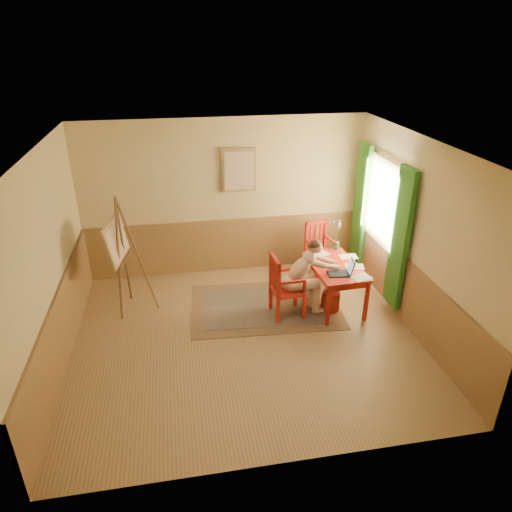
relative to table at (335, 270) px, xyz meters
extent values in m
cube|color=#A38159|center=(-1.55, -0.66, -0.64)|extent=(5.00, 4.50, 0.02)
cube|color=white|center=(-1.55, -0.66, 2.18)|extent=(5.00, 4.50, 0.02)
cube|color=#DBC285|center=(-1.55, 1.60, 0.77)|extent=(5.00, 0.02, 2.80)
cube|color=#DBC285|center=(-1.55, -2.92, 0.77)|extent=(5.00, 0.02, 2.80)
cube|color=#DBC285|center=(-4.06, -0.66, 0.77)|extent=(0.02, 4.50, 2.80)
cube|color=#DBC285|center=(0.96, -0.66, 0.77)|extent=(0.02, 4.50, 2.80)
cube|color=#997448|center=(-1.55, 1.57, -0.13)|extent=(5.00, 0.04, 1.00)
cube|color=#997448|center=(-4.03, -0.66, -0.13)|extent=(0.04, 4.50, 1.00)
cube|color=#997448|center=(0.93, -0.66, -0.13)|extent=(0.04, 4.50, 1.00)
cube|color=white|center=(0.92, 0.44, 0.92)|extent=(0.02, 1.00, 1.30)
cube|color=tan|center=(0.90, 0.44, 0.92)|extent=(0.03, 1.12, 1.42)
cube|color=green|center=(0.85, -0.34, 0.62)|extent=(0.08, 0.45, 2.20)
cube|color=green|center=(0.85, 1.22, 0.62)|extent=(0.08, 0.45, 2.20)
cube|color=tan|center=(-1.30, 1.55, 1.27)|extent=(0.60, 0.04, 0.76)
cube|color=beige|center=(-1.30, 1.52, 1.27)|extent=(0.50, 0.02, 0.66)
cube|color=#8C7251|center=(-1.10, 0.12, -0.62)|extent=(2.50, 1.76, 0.01)
cube|color=#171932|center=(-1.10, 0.12, -0.62)|extent=(2.08, 1.33, 0.01)
cube|color=#B32A1E|center=(0.00, 0.00, 0.07)|extent=(0.79, 1.24, 0.04)
cube|color=#B32A1E|center=(0.00, 0.00, 0.00)|extent=(0.68, 1.13, 0.10)
cube|color=#B32A1E|center=(-0.28, -0.57, -0.29)|extent=(0.06, 0.06, 0.68)
cube|color=#B32A1E|center=(0.34, -0.53, -0.29)|extent=(0.06, 0.06, 0.68)
cube|color=#B32A1E|center=(-0.34, 0.53, -0.29)|extent=(0.06, 0.06, 0.68)
cube|color=#B32A1E|center=(0.28, 0.57, -0.29)|extent=(0.06, 0.06, 0.68)
cube|color=#B32A1E|center=(-0.81, -0.16, -0.19)|extent=(0.51, 0.49, 0.05)
cube|color=#B32A1E|center=(-1.00, -0.37, -0.42)|extent=(0.06, 0.06, 0.42)
cube|color=#B32A1E|center=(-0.58, -0.34, -0.42)|extent=(0.06, 0.06, 0.42)
cube|color=#B32A1E|center=(-1.03, 0.03, -0.42)|extent=(0.06, 0.06, 0.42)
cube|color=#B32A1E|center=(-0.61, 0.06, -0.42)|extent=(0.06, 0.06, 0.42)
cube|color=#B32A1E|center=(-1.00, -0.37, 0.12)|extent=(0.06, 0.06, 0.57)
cube|color=#B32A1E|center=(-1.03, 0.03, 0.12)|extent=(0.06, 0.06, 0.57)
cube|color=#B32A1E|center=(-1.02, -0.17, 0.37)|extent=(0.09, 0.46, 0.06)
cube|color=#B32A1E|center=(-1.01, -0.27, 0.10)|extent=(0.03, 0.05, 0.46)
cube|color=#B32A1E|center=(-1.02, -0.17, 0.10)|extent=(0.03, 0.05, 0.46)
cube|color=#B32A1E|center=(-1.03, -0.07, 0.10)|extent=(0.03, 0.05, 0.46)
cube|color=#B32A1E|center=(-0.79, -0.36, 0.06)|extent=(0.42, 0.07, 0.04)
cube|color=#B32A1E|center=(-0.59, -0.34, -0.05)|extent=(0.04, 0.04, 0.23)
cube|color=#B32A1E|center=(-0.82, 0.04, 0.06)|extent=(0.42, 0.07, 0.04)
cube|color=#B32A1E|center=(-0.62, 0.06, -0.05)|extent=(0.04, 0.04, 0.23)
cube|color=#B32A1E|center=(0.10, 1.00, -0.20)|extent=(0.54, 0.56, 0.05)
cube|color=#B32A1E|center=(-0.14, 1.15, -0.43)|extent=(0.06, 0.06, 0.41)
cube|color=#B32A1E|center=(-0.04, 0.75, -0.43)|extent=(0.06, 0.06, 0.41)
cube|color=#B32A1E|center=(0.24, 1.25, -0.43)|extent=(0.06, 0.06, 0.41)
cube|color=#B32A1E|center=(0.34, 0.85, -0.43)|extent=(0.06, 0.06, 0.41)
cube|color=#B32A1E|center=(-0.14, 1.15, 0.10)|extent=(0.06, 0.06, 0.56)
cube|color=#B32A1E|center=(0.24, 1.25, 0.10)|extent=(0.06, 0.06, 0.56)
cube|color=#B32A1E|center=(0.05, 1.20, 0.35)|extent=(0.44, 0.16, 0.06)
cube|color=#B32A1E|center=(-0.05, 1.18, 0.09)|extent=(0.05, 0.04, 0.45)
cube|color=#B32A1E|center=(0.05, 1.20, 0.09)|extent=(0.05, 0.04, 0.45)
cube|color=#B32A1E|center=(0.14, 1.23, 0.09)|extent=(0.05, 0.04, 0.45)
cube|color=#B32A1E|center=(-0.09, 0.95, 0.05)|extent=(0.14, 0.41, 0.04)
cube|color=#B32A1E|center=(-0.05, 0.76, -0.07)|extent=(0.05, 0.05, 0.22)
cube|color=#B32A1E|center=(0.29, 1.05, 0.05)|extent=(0.14, 0.41, 0.04)
cube|color=#B32A1E|center=(0.34, 0.86, -0.07)|extent=(0.05, 0.05, 0.22)
ellipsoid|color=beige|center=(-0.77, -0.14, -0.08)|extent=(0.31, 0.37, 0.22)
cylinder|color=beige|center=(-0.55, -0.21, -0.09)|extent=(0.45, 0.19, 0.16)
cylinder|color=beige|center=(-0.57, -0.04, -0.09)|extent=(0.45, 0.19, 0.16)
cylinder|color=beige|center=(-0.35, -0.20, -0.35)|extent=(0.12, 0.12, 0.50)
cylinder|color=beige|center=(-0.36, -0.02, -0.35)|extent=(0.12, 0.12, 0.50)
cube|color=beige|center=(-0.29, -0.19, -0.59)|extent=(0.21, 0.10, 0.07)
cube|color=beige|center=(-0.30, -0.02, -0.59)|extent=(0.21, 0.10, 0.07)
ellipsoid|color=beige|center=(-0.62, -0.13, 0.14)|extent=(0.50, 0.32, 0.52)
ellipsoid|color=beige|center=(-0.48, -0.12, 0.33)|extent=(0.22, 0.31, 0.18)
sphere|color=beige|center=(-0.37, -0.11, 0.49)|extent=(0.21, 0.21, 0.20)
ellipsoid|color=#50251B|center=(-0.39, -0.11, 0.55)|extent=(0.20, 0.21, 0.14)
sphere|color=#50251B|center=(-0.47, -0.12, 0.53)|extent=(0.11, 0.11, 0.10)
cylinder|color=beige|center=(-0.37, -0.26, 0.27)|extent=(0.22, 0.09, 0.15)
cylinder|color=beige|center=(-0.15, -0.22, 0.19)|extent=(0.30, 0.16, 0.17)
sphere|color=beige|center=(-0.28, -0.26, 0.24)|extent=(0.09, 0.09, 0.09)
sphere|color=beige|center=(-0.03, -0.18, 0.14)|extent=(0.08, 0.08, 0.07)
cylinder|color=beige|center=(-0.39, 0.03, 0.27)|extent=(0.23, 0.13, 0.15)
cylinder|color=beige|center=(-0.17, 0.03, 0.19)|extent=(0.30, 0.12, 0.17)
sphere|color=beige|center=(-0.30, 0.05, 0.24)|extent=(0.09, 0.09, 0.09)
sphere|color=beige|center=(-0.04, 0.01, 0.14)|extent=(0.08, 0.08, 0.07)
cube|color=#1E2338|center=(-0.05, -0.29, 0.10)|extent=(0.35, 0.27, 0.02)
cube|color=#2D3342|center=(-0.05, -0.29, 0.10)|extent=(0.30, 0.21, 0.00)
cube|color=#1E2338|center=(0.14, -0.31, 0.22)|extent=(0.09, 0.24, 0.22)
cube|color=#99BFF2|center=(0.13, -0.31, 0.21)|extent=(0.07, 0.20, 0.18)
cube|color=white|center=(0.26, -0.46, 0.09)|extent=(0.33, 0.27, 0.00)
cube|color=white|center=(0.32, 0.26, 0.09)|extent=(0.30, 0.23, 0.00)
cube|color=white|center=(-0.11, 0.44, 0.09)|extent=(0.34, 0.30, 0.00)
cube|color=white|center=(0.29, -0.10, 0.09)|extent=(0.32, 0.26, 0.00)
cylinder|color=#3F724C|center=(0.22, 0.58, 0.16)|extent=(0.10, 0.10, 0.13)
cylinder|color=#3F7233|center=(0.19, 0.62, 0.38)|extent=(0.08, 0.10, 0.36)
sphere|color=#728CD8|center=(0.15, 0.66, 0.56)|extent=(0.06, 0.06, 0.05)
cylinder|color=#3F7233|center=(0.21, 0.54, 0.39)|extent=(0.03, 0.09, 0.37)
sphere|color=pink|center=(0.20, 0.50, 0.58)|extent=(0.04, 0.04, 0.04)
cylinder|color=#3F7233|center=(0.22, 0.60, 0.34)|extent=(0.02, 0.04, 0.27)
sphere|color=pink|center=(0.23, 0.61, 0.48)|extent=(0.05, 0.05, 0.04)
cylinder|color=#3F7233|center=(0.21, 0.53, 0.38)|extent=(0.04, 0.12, 0.35)
sphere|color=#728CD8|center=(0.19, 0.47, 0.55)|extent=(0.06, 0.06, 0.05)
cylinder|color=#3F7233|center=(0.25, 0.62, 0.36)|extent=(0.06, 0.09, 0.31)
sphere|color=pink|center=(0.27, 0.66, 0.51)|extent=(0.05, 0.05, 0.04)
cylinder|color=#3F7233|center=(0.23, 0.60, 0.36)|extent=(0.04, 0.05, 0.31)
sphere|color=pink|center=(0.25, 0.62, 0.52)|extent=(0.05, 0.05, 0.04)
cylinder|color=#3F7233|center=(0.24, 0.62, 0.38)|extent=(0.05, 0.10, 0.35)
sphere|color=#728CD8|center=(0.26, 0.67, 0.56)|extent=(0.05, 0.05, 0.04)
cylinder|color=#B93425|center=(-0.09, -0.16, -0.47)|extent=(0.37, 0.37, 0.31)
cylinder|color=olive|center=(-3.33, 0.32, 0.32)|extent=(0.15, 0.34, 1.90)
cylinder|color=olive|center=(-3.27, 0.63, 0.32)|extent=(0.04, 0.35, 1.90)
cylinder|color=olive|center=(-3.05, 0.43, 0.32)|extent=(0.50, 0.12, 1.91)
cylinder|color=olive|center=(-3.32, 0.48, 0.24)|extent=(0.12, 0.53, 0.03)
cube|color=olive|center=(-3.26, 0.47, 0.24)|extent=(0.16, 0.58, 0.03)
cube|color=tan|center=(-3.35, 0.49, 0.58)|extent=(0.29, 0.85, 0.63)
cube|color=beige|center=(-3.33, 0.48, 0.58)|extent=(0.24, 0.77, 0.55)
camera|label=1|loc=(-2.41, -6.23, 3.44)|focal=32.63mm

